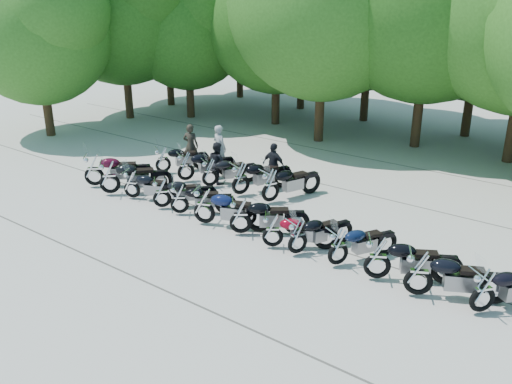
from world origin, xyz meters
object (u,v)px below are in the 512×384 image
Objects in this scene: motorcycle_16 at (241,178)px; rider_3 at (220,148)px; motorcycle_0 at (94,169)px; motorcycle_10 at (378,257)px; motorcycle_1 at (109,176)px; motorcycle_17 at (271,184)px; motorcycle_7 at (273,229)px; motorcycle_12 at (484,290)px; motorcycle_2 at (132,183)px; motorcycle_13 at (163,159)px; rider_2 at (274,166)px; motorcycle_11 at (419,272)px; motorcycle_8 at (298,235)px; motorcycle_3 at (162,192)px; motorcycle_6 at (241,215)px; motorcycle_9 at (338,246)px; motorcycle_5 at (204,205)px; motorcycle_15 at (210,171)px; motorcycle_14 at (186,165)px; rider_0 at (191,146)px; rider_1 at (217,163)px.

rider_3 reaches higher than motorcycle_16.
motorcycle_0 is 1.06× the size of motorcycle_10.
motorcycle_1 is 5.75m from motorcycle_17.
motorcycle_7 is 0.93× the size of motorcycle_12.
motorcycle_13 is at bearing 1.39° from motorcycle_2.
rider_2 is at bearing 0.04° from motorcycle_7.
motorcycle_16 is at bearing 43.08° from motorcycle_11.
motorcycle_10 reaches higher than motorcycle_8.
rider_2 reaches higher than motorcycle_3.
motorcycle_6 reaches higher than motorcycle_13.
motorcycle_2 is at bearing 51.69° from motorcycle_6.
rider_2 reaches higher than motorcycle_9.
rider_2 is at bearing -17.23° from motorcycle_5.
rider_3 reaches higher than motorcycle_7.
motorcycle_2 is 0.95× the size of motorcycle_15.
motorcycle_8 is 0.96× the size of motorcycle_15.
motorcycle_14 is (0.24, 2.45, 0.07)m from motorcycle_2.
motorcycle_13 is at bearing 34.36° from motorcycle_7.
rider_3 reaches higher than motorcycle_5.
motorcycle_16 is (2.60, 0.09, 0.04)m from motorcycle_14.
motorcycle_9 is 1.15m from motorcycle_10.
motorcycle_6 is 6.28m from rider_3.
rider_2 is (-4.89, 3.94, 0.24)m from motorcycle_9.
motorcycle_12 is 1.02× the size of motorcycle_15.
motorcycle_16 is at bearing 155.37° from rider_3.
rider_0 reaches higher than motorcycle_9.
motorcycle_8 is 3.49m from motorcycle_11.
motorcycle_2 is 4.35m from rider_3.
motorcycle_10 is (1.15, -0.06, 0.07)m from motorcycle_9.
motorcycle_11 is at bearing -125.21° from motorcycle_7.
motorcycle_0 reaches higher than motorcycle_10.
rider_3 is at bearing -99.39° from motorcycle_13.
motorcycle_5 is 6.91m from motorcycle_11.
motorcycle_6 is (3.38, -0.02, 0.06)m from motorcycle_3.
motorcycle_2 is at bearing -123.59° from motorcycle_1.
motorcycle_15 is at bearing 15.65° from motorcycle_6.
rider_2 is at bearing -10.37° from motorcycle_9.
motorcycle_9 is at bearing -109.06° from motorcycle_5.
motorcycle_5 is 2.73m from motorcycle_16.
rider_3 is (-7.81, 4.29, 0.33)m from motorcycle_9.
motorcycle_15 is (-0.10, 2.52, 0.02)m from motorcycle_3.
motorcycle_12 is (12.78, 0.22, -0.08)m from motorcycle_1.
motorcycle_9 is at bearing 179.23° from rider_1.
motorcycle_5 reaches higher than motorcycle_15.
motorcycle_12 is (2.56, 0.04, -0.04)m from motorcycle_10.
rider_1 is at bearing 24.23° from rider_2.
motorcycle_9 is at bearing 38.13° from motorcycle_12.
motorcycle_15 is (-10.47, 2.53, -0.01)m from motorcycle_12.
motorcycle_11 is 1.10× the size of motorcycle_13.
motorcycle_0 is 1.59× the size of rider_1.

